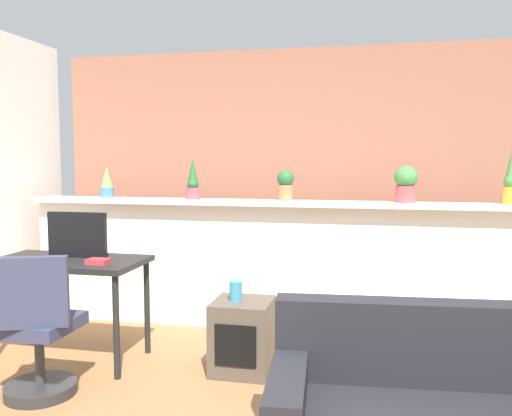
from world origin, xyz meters
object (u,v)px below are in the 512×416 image
at_px(potted_plant_3, 406,183).
at_px(tv_monitor, 77,235).
at_px(office_chair, 37,337).
at_px(book_on_desk, 98,261).
at_px(potted_plant_0, 107,182).
at_px(potted_plant_2, 285,184).
at_px(side_cube_shelf, 242,336).
at_px(potted_plant_1, 193,183).
at_px(desk, 68,271).
at_px(vase_on_shelf, 236,291).

relative_size(potted_plant_3, tv_monitor, 0.64).
relative_size(office_chair, book_on_desk, 6.29).
relative_size(potted_plant_0, tv_monitor, 0.62).
xyz_separation_m(potted_plant_2, side_cube_shelf, (-0.14, -0.95, -1.01)).
bearing_deg(office_chair, book_on_desk, 74.02).
xyz_separation_m(potted_plant_1, desk, (-0.63, -0.97, -0.61)).
bearing_deg(book_on_desk, office_chair, -105.98).
relative_size(potted_plant_3, desk, 0.27).
bearing_deg(tv_monitor, vase_on_shelf, -1.40).
bearing_deg(potted_plant_3, side_cube_shelf, -139.95).
bearing_deg(desk, vase_on_shelf, 2.32).
height_order(potted_plant_3, side_cube_shelf, potted_plant_3).
bearing_deg(tv_monitor, potted_plant_2, 33.32).
relative_size(tv_monitor, vase_on_shelf, 3.38).
height_order(potted_plant_2, vase_on_shelf, potted_plant_2).
bearing_deg(potted_plant_1, tv_monitor, -123.75).
relative_size(potted_plant_1, side_cube_shelf, 0.72).
bearing_deg(desk, potted_plant_1, 56.99).
height_order(potted_plant_2, tv_monitor, potted_plant_2).
bearing_deg(tv_monitor, side_cube_shelf, -1.30).
bearing_deg(potted_plant_1, potted_plant_3, 0.87).
bearing_deg(potted_plant_3, desk, -157.60).
distance_m(potted_plant_1, book_on_desk, 1.24).
bearing_deg(tv_monitor, potted_plant_3, 21.04).
bearing_deg(potted_plant_3, potted_plant_1, -179.13).
xyz_separation_m(tv_monitor, side_cube_shelf, (1.26, -0.03, -0.67)).
distance_m(potted_plant_1, office_chair, 1.88).
distance_m(tv_monitor, side_cube_shelf, 1.42).
xyz_separation_m(desk, side_cube_shelf, (1.29, 0.05, -0.42)).
height_order(potted_plant_0, vase_on_shelf, potted_plant_0).
bearing_deg(tv_monitor, office_chair, -79.90).
bearing_deg(potted_plant_1, side_cube_shelf, -54.12).
bearing_deg(potted_plant_1, vase_on_shelf, -56.10).
relative_size(potted_plant_1, potted_plant_3, 1.21).
bearing_deg(potted_plant_2, side_cube_shelf, -98.67).
bearing_deg(potted_plant_0, book_on_desk, -65.53).
distance_m(office_chair, vase_on_shelf, 1.29).
xyz_separation_m(desk, book_on_desk, (0.31, -0.12, 0.10)).
xyz_separation_m(potted_plant_2, book_on_desk, (-1.13, -1.12, -0.49)).
relative_size(potted_plant_1, desk, 0.33).
distance_m(desk, office_chair, 0.70).
relative_size(potted_plant_2, potted_plant_3, 0.87).
bearing_deg(tv_monitor, potted_plant_0, 104.58).
relative_size(tv_monitor, side_cube_shelf, 0.92).
distance_m(tv_monitor, office_chair, 0.89).
height_order(potted_plant_1, potted_plant_3, potted_plant_1).
distance_m(desk, tv_monitor, 0.27).
height_order(potted_plant_0, desk, potted_plant_0).
height_order(side_cube_shelf, book_on_desk, book_on_desk).
xyz_separation_m(potted_plant_1, potted_plant_3, (1.79, 0.03, 0.01)).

